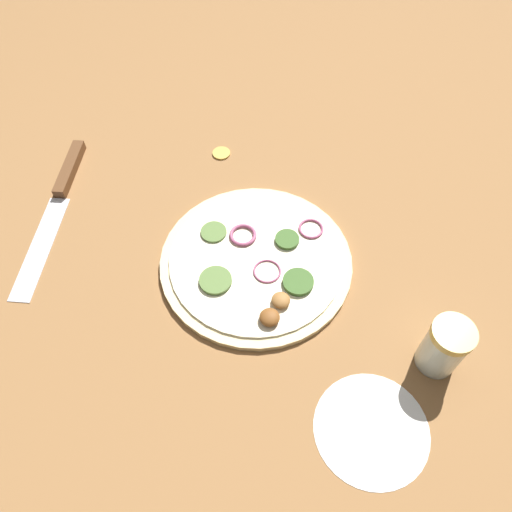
% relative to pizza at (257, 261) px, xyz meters
% --- Properties ---
extents(ground_plane, '(3.00, 3.00, 0.00)m').
position_rel_pizza_xyz_m(ground_plane, '(-0.00, 0.00, -0.01)').
color(ground_plane, olive).
extents(pizza, '(0.30, 0.30, 0.03)m').
position_rel_pizza_xyz_m(pizza, '(0.00, 0.00, 0.00)').
color(pizza, beige).
rests_on(pizza, ground_plane).
extents(knife, '(0.13, 0.32, 0.02)m').
position_rel_pizza_xyz_m(knife, '(-0.29, 0.23, -0.00)').
color(knife, silver).
rests_on(knife, ground_plane).
extents(spice_jar, '(0.06, 0.06, 0.09)m').
position_rel_pizza_xyz_m(spice_jar, '(0.20, -0.21, 0.04)').
color(spice_jar, silver).
rests_on(spice_jar, ground_plane).
extents(loose_cap, '(0.03, 0.03, 0.01)m').
position_rel_pizza_xyz_m(loose_cap, '(-0.01, 0.25, -0.00)').
color(loose_cap, gold).
rests_on(loose_cap, ground_plane).
extents(flour_patch, '(0.15, 0.15, 0.00)m').
position_rel_pizza_xyz_m(flour_patch, '(0.08, -0.28, -0.01)').
color(flour_patch, white).
rests_on(flour_patch, ground_plane).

